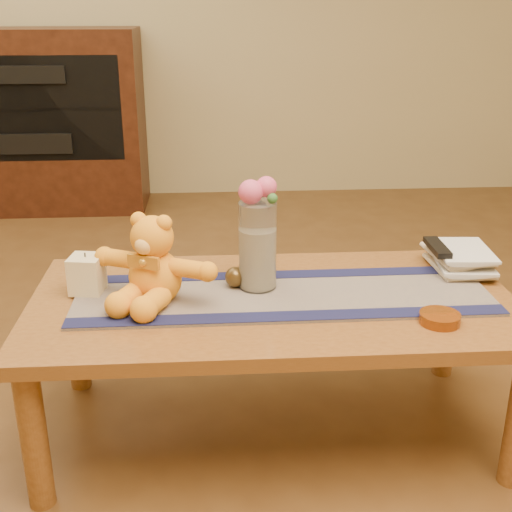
{
  "coord_description": "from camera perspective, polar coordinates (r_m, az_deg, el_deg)",
  "views": [
    {
      "loc": [
        -0.17,
        -1.74,
        1.25
      ],
      "look_at": [
        -0.05,
        0.0,
        0.58
      ],
      "focal_mm": 46.53,
      "sensor_mm": 36.0,
      "label": 1
    }
  ],
  "objects": [
    {
      "name": "book_top",
      "position": [
        2.15,
        15.32,
        0.37
      ],
      "size": [
        0.18,
        0.23,
        0.02
      ],
      "primitive_type": "imported",
      "rotation": [
        0.0,
        0.0,
        -0.07
      ],
      "color": "beige",
      "rests_on": "book_upper"
    },
    {
      "name": "cabinet_cavity",
      "position": [
        4.16,
        -18.61,
        11.87
      ],
      "size": [
        1.02,
        0.03,
        0.61
      ],
      "primitive_type": "cube",
      "color": "black",
      "rests_on": "media_cabinet"
    },
    {
      "name": "amber_dish",
      "position": [
        1.84,
        15.52,
        -5.19
      ],
      "size": [
        0.11,
        0.11,
        0.03
      ],
      "primitive_type": "cylinder",
      "rotation": [
        0.0,
        0.0,
        0.03
      ],
      "color": "#BF5914",
      "rests_on": "coffee_table_top"
    },
    {
      "name": "tv_remote",
      "position": [
        2.14,
        15.32,
        0.73
      ],
      "size": [
        0.05,
        0.16,
        0.02
      ],
      "primitive_type": "cube",
      "rotation": [
        0.0,
        0.0,
        -0.02
      ],
      "color": "black",
      "rests_on": "book_top"
    },
    {
      "name": "teddy_bear",
      "position": [
        1.88,
        -8.74,
        -0.26
      ],
      "size": [
        0.44,
        0.41,
        0.24
      ],
      "primitive_type": null,
      "rotation": [
        0.0,
        0.0,
        -0.43
      ],
      "color": "orange",
      "rests_on": "persian_runner"
    },
    {
      "name": "rose_right",
      "position": [
        1.88,
        0.89,
        5.97
      ],
      "size": [
        0.06,
        0.06,
        0.06
      ],
      "primitive_type": "sphere",
      "color": "#D54B77",
      "rests_on": "glass_vase"
    },
    {
      "name": "stereo_lower",
      "position": [
        4.29,
        -17.97,
        9.51
      ],
      "size": [
        0.42,
        0.28,
        0.12
      ],
      "primitive_type": "cube",
      "color": "black",
      "rests_on": "media_cabinet"
    },
    {
      "name": "pillar_candle",
      "position": [
        1.98,
        -14.34,
        -1.51
      ],
      "size": [
        0.1,
        0.1,
        0.11
      ],
      "primitive_type": "cube",
      "rotation": [
        0.0,
        0.0,
        -0.15
      ],
      "color": "beige",
      "rests_on": "persian_runner"
    },
    {
      "name": "persian_runner",
      "position": [
        1.93,
        2.37,
        -3.4
      ],
      "size": [
        1.2,
        0.36,
        0.01
      ],
      "primitive_type": "cube",
      "rotation": [
        0.0,
        0.0,
        0.0
      ],
      "color": "#1C1741",
      "rests_on": "coffee_table_top"
    },
    {
      "name": "media_cabinet",
      "position": [
        4.4,
        -17.72,
        10.97
      ],
      "size": [
        1.2,
        0.5,
        1.1
      ],
      "primitive_type": "cube",
      "color": "black",
      "rests_on": "floor"
    },
    {
      "name": "rose_left",
      "position": [
        1.86,
        -0.46,
        5.53
      ],
      "size": [
        0.07,
        0.07,
        0.07
      ],
      "primitive_type": "sphere",
      "color": "#D54B77",
      "rests_on": "glass_vase"
    },
    {
      "name": "stereo_upper",
      "position": [
        4.24,
        -18.59,
        14.74
      ],
      "size": [
        0.42,
        0.28,
        0.1
      ],
      "primitive_type": "cube",
      "color": "black",
      "rests_on": "media_cabinet"
    },
    {
      "name": "blue_flower_side",
      "position": [
        1.89,
        -0.81,
        5.33
      ],
      "size": [
        0.04,
        0.04,
        0.04
      ],
      "primitive_type": "sphere",
      "color": "#4B4EA3",
      "rests_on": "glass_vase"
    },
    {
      "name": "candle_wick",
      "position": [
        1.96,
        -14.5,
        0.11
      ],
      "size": [
        0.0,
        0.0,
        0.01
      ],
      "primitive_type": "cylinder",
      "rotation": [
        0.0,
        0.0,
        -0.15
      ],
      "color": "black",
      "rests_on": "pillar_candle"
    },
    {
      "name": "cabinet_shelf",
      "position": [
        4.24,
        -18.34,
        12.06
      ],
      "size": [
        1.02,
        0.2,
        0.02
      ],
      "primitive_type": "cube",
      "color": "black",
      "rests_on": "media_cabinet"
    },
    {
      "name": "table_leg_fl",
      "position": [
        1.85,
        -18.54,
        -14.67
      ],
      "size": [
        0.07,
        0.07,
        0.41
      ],
      "primitive_type": "cylinder",
      "color": "brown",
      "rests_on": "floor"
    },
    {
      "name": "potpourri_fill",
      "position": [
        1.94,
        0.13,
        -0.2
      ],
      "size": [
        0.09,
        0.09,
        0.18
      ],
      "primitive_type": "cylinder",
      "color": "beige",
      "rests_on": "glass_vase"
    },
    {
      "name": "floor",
      "position": [
        2.15,
        1.37,
        -14.54
      ],
      "size": [
        5.5,
        5.5,
        0.0
      ],
      "primitive_type": "plane",
      "color": "#513217",
      "rests_on": "ground"
    },
    {
      "name": "coffee_table_top",
      "position": [
        1.93,
        1.48,
        -4.12
      ],
      "size": [
        1.4,
        0.7,
        0.04
      ],
      "primitive_type": "cube",
      "color": "brown",
      "rests_on": "floor"
    },
    {
      "name": "book_bottom",
      "position": [
        2.17,
        15.06,
        -1.02
      ],
      "size": [
        0.17,
        0.23,
        0.02
      ],
      "primitive_type": "imported",
      "rotation": [
        0.0,
        0.0,
        0.04
      ],
      "color": "beige",
      "rests_on": "coffee_table_top"
    },
    {
      "name": "leaf_sprig",
      "position": [
        1.86,
        1.41,
        4.98
      ],
      "size": [
        0.03,
        0.03,
        0.03
      ],
      "primitive_type": "sphere",
      "color": "#33662D",
      "rests_on": "glass_vase"
    },
    {
      "name": "table_leg_bl",
      "position": [
        2.33,
        -15.21,
        -6.39
      ],
      "size": [
        0.07,
        0.07,
        0.41
      ],
      "primitive_type": "cylinder",
      "color": "brown",
      "rests_on": "floor"
    },
    {
      "name": "bronze_ball",
      "position": [
        1.96,
        -1.78,
        -1.82
      ],
      "size": [
        0.08,
        0.08,
        0.06
      ],
      "primitive_type": "sphere",
      "rotation": [
        0.0,
        0.0,
        -0.27
      ],
      "color": "#493518",
      "rests_on": "persian_runner"
    },
    {
      "name": "table_leg_br",
      "position": [
        2.42,
        16.11,
        -5.41
      ],
      "size": [
        0.07,
        0.07,
        0.41
      ],
      "primitive_type": "cylinder",
      "color": "brown",
      "rests_on": "floor"
    },
    {
      "name": "runner_border_near",
      "position": [
        1.79,
        2.89,
        -5.18
      ],
      "size": [
        1.2,
        0.07,
        0.0
      ],
      "primitive_type": "cube",
      "rotation": [
        0.0,
        0.0,
        0.0
      ],
      "color": "#14173E",
      "rests_on": "persian_runner"
    },
    {
      "name": "book_lower",
      "position": [
        2.17,
        15.26,
        -0.59
      ],
      "size": [
        0.19,
        0.24,
        0.02
      ],
      "primitive_type": "imported",
      "rotation": [
        0.0,
        0.0,
        -0.1
      ],
      "color": "beige",
      "rests_on": "book_bottom"
    },
    {
      "name": "book_upper",
      "position": [
        2.16,
        14.98,
        -0.06
      ],
      "size": [
        0.19,
        0.24,
        0.02
      ],
      "primitive_type": "imported",
      "rotation": [
        0.0,
        0.0,
        0.09
      ],
      "color": "beige",
      "rests_on": "book_lower"
    },
    {
      "name": "glass_vase",
      "position": [
        1.92,
        0.13,
        0.88
      ],
      "size": [
        0.11,
        0.11,
        0.26
      ],
      "primitive_type": "cylinder",
      "color": "silver",
      "rests_on": "persian_runner"
    },
    {
      "name": "blue_flower_back",
      "position": [
        1.91,
        0.36,
        5.71
      ],
      "size": [
        0.04,
        0.04,
        0.04
      ],
      "primitive_type": "sphere",
      "color": "#4B4EA3",
      "rests_on": "glass_vase"
    },
    {
      "name": "runner_border_far",
      "position": [
        2.06,
        1.93,
        -1.6
      ],
      "size": [
        1.2,
        0.07,
        0.0
      ],
      "primitive_type": "cube",
      "rotation": [
        0.0,
        0.0,
        0.0
      ],
      "color": "#14173E",
      "rests_on": "persian_runner"
    }
  ]
}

